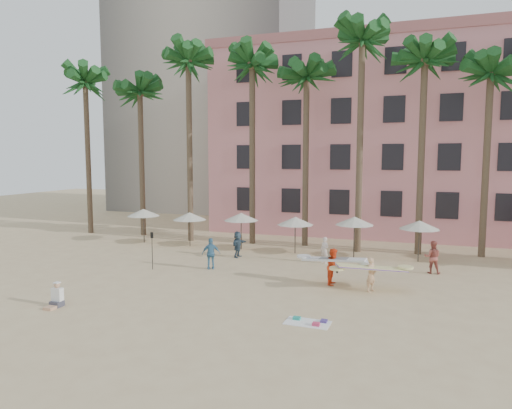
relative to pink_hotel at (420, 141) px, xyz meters
The scene contains 11 objects.
ground 28.09m from the pink_hotel, 105.07° to the right, with size 120.00×120.00×0.00m, color #D1B789.
pink_hotel is the anchor object (origin of this frame).
grey_tower 32.53m from the pink_hotel, 154.36° to the left, with size 22.00×18.00×50.00m, color #A89E8E.
palm_row 13.71m from the pink_hotel, 120.56° to the right, with size 44.40×5.40×16.30m.
umbrella_row 17.73m from the pink_hotel, 126.53° to the right, with size 22.50×2.70×2.73m.
beach_towel 27.72m from the pink_hotel, 99.17° to the right, with size 1.83×1.06×0.14m.
carrier_yellow 22.26m from the pink_hotel, 96.15° to the right, with size 3.45×2.03×1.70m.
carrier_white 21.93m from the pink_hotel, 101.72° to the right, with size 3.35×1.12×1.89m.
beachgoers 19.59m from the pink_hotel, 112.84° to the right, with size 13.36×4.82×1.88m.
paddle 26.27m from the pink_hotel, 125.68° to the right, with size 0.18×0.04×2.23m.
seated_man 32.70m from the pink_hotel, 118.65° to the right, with size 0.48×0.84×1.09m.
Camera 1 is at (6.50, -17.57, 6.61)m, focal length 32.00 mm.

